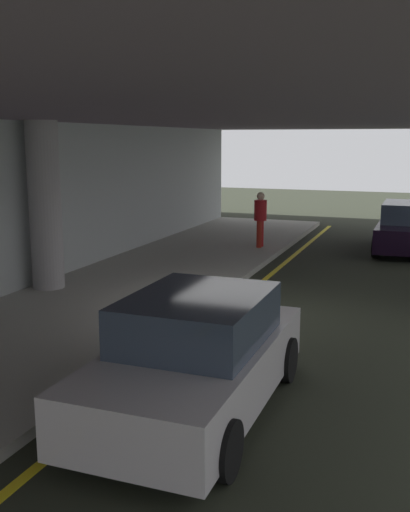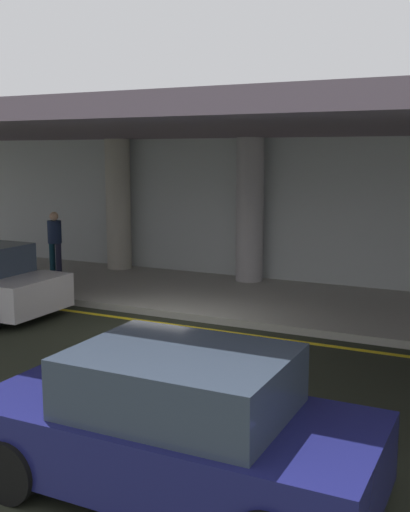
# 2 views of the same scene
# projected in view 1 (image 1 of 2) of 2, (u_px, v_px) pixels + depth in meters

# --- Properties ---
(ground_plane) EXTENTS (60.00, 60.00, 0.00)m
(ground_plane) POSITION_uv_depth(u_px,v_px,m) (254.00, 315.00, 11.76)
(ground_plane) COLOR black
(sidewalk) EXTENTS (26.00, 4.20, 0.15)m
(sidewalk) POSITION_uv_depth(u_px,v_px,m) (114.00, 297.00, 12.82)
(sidewalk) COLOR #9F9D94
(sidewalk) RESTS_ON ground
(lane_stripe_yellow) EXTENTS (26.00, 0.14, 0.01)m
(lane_stripe_yellow) POSITION_uv_depth(u_px,v_px,m) (225.00, 312.00, 11.96)
(lane_stripe_yellow) COLOR yellow
(lane_stripe_yellow) RESTS_ON ground
(support_column_left_mid) EXTENTS (0.70, 0.70, 3.65)m
(support_column_left_mid) POSITION_uv_depth(u_px,v_px,m) (45.00, 206.00, 13.03)
(support_column_left_mid) COLOR #9C979A
(support_column_left_mid) RESTS_ON sidewalk
(ceiling_overhang) EXTENTS (28.00, 13.20, 0.30)m
(ceiling_overhang) POSITION_uv_depth(u_px,v_px,m) (131.00, 111.00, 11.90)
(ceiling_overhang) COLOR slate
(ceiling_overhang) RESTS_ON support_column_far_left
(terminal_back_wall) EXTENTS (26.00, 0.30, 3.80)m
(terminal_back_wall) POSITION_uv_depth(u_px,v_px,m) (22.00, 208.00, 13.25)
(terminal_back_wall) COLOR #ACB2B2
(terminal_back_wall) RESTS_ON ground
(car_black) EXTENTS (4.10, 1.92, 1.50)m
(car_black) POSITION_uv_depth(u_px,v_px,m) (409.00, 228.00, 18.38)
(car_black) COLOR black
(car_black) RESTS_ON ground
(car_silver) EXTENTS (4.10, 1.92, 1.50)m
(car_silver) POSITION_uv_depth(u_px,v_px,m) (196.00, 357.00, 7.52)
(car_silver) COLOR #B9B4B8
(car_silver) RESTS_ON ground
(person_waiting_for_ride) EXTENTS (0.38, 0.38, 1.68)m
(person_waiting_for_ride) POSITION_uv_depth(u_px,v_px,m) (260.00, 216.00, 18.22)
(person_waiting_for_ride) COLOR maroon
(person_waiting_for_ride) RESTS_ON sidewalk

